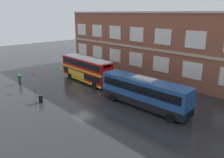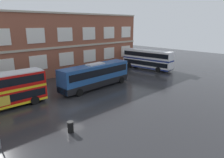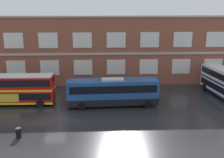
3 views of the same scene
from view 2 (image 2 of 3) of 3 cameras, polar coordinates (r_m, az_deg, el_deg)
The scene contains 5 objects.
ground_plane at distance 25.90m, azimuth -14.10°, elevation -6.75°, with size 120.00×120.00×0.00m, color #232326.
brick_terminal_building at distance 39.97m, azimuth -22.78°, elevation 8.56°, with size 49.23×8.19×11.52m.
double_decker_middle at distance 44.44m, azimuth 10.00°, elevation 5.57°, with size 3.78×11.21×4.07m.
touring_coach at distance 30.80m, azimuth -4.68°, elevation 0.97°, with size 12.10×3.27×3.80m.
station_litter_bin at distance 19.17m, azimuth -11.67°, elevation -13.09°, with size 0.60×0.60×1.03m.
Camera 2 is at (-11.52, -19.14, 9.56)m, focal length 32.34 mm.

